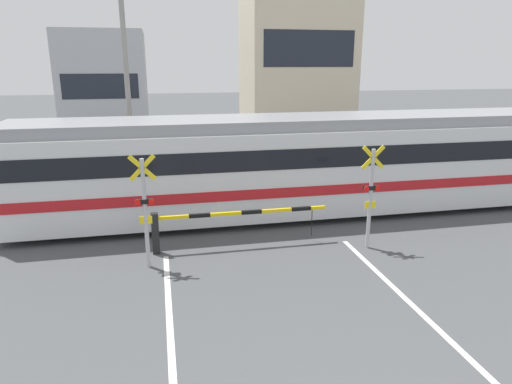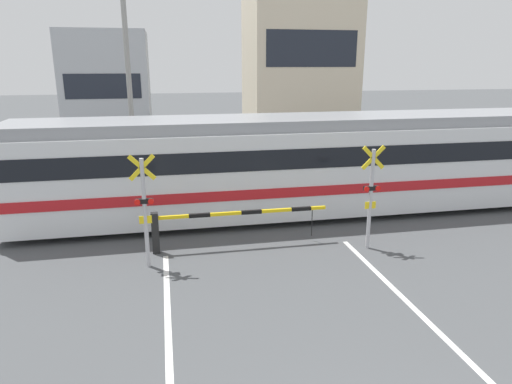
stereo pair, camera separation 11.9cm
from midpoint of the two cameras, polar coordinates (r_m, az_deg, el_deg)
rail_track_near at (r=15.34m, az=-1.63°, el=-3.81°), size 50.00×0.10×0.08m
rail_track_far at (r=16.68m, az=-2.53°, el=-2.18°), size 50.00×0.10×0.08m
road_stripe_right at (r=9.27m, az=27.14°, el=-20.25°), size 0.14×12.82×0.01m
commuter_train at (r=16.30m, az=8.44°, el=3.80°), size 21.22×3.06×3.45m
crossing_barrier_near at (r=13.10m, az=-6.42°, el=-3.70°), size 5.10×0.20×1.19m
crossing_barrier_far at (r=19.16m, az=0.46°, el=2.71°), size 5.10×0.20×1.19m
crossing_signal_left at (r=11.98m, az=-13.99°, el=-1.81°), size 0.68×0.15×3.02m
crossing_signal_right at (r=13.26m, az=13.90°, el=-0.09°), size 0.68×0.15×3.02m
pedestrian at (r=21.08m, az=-4.73°, el=4.07°), size 0.38×0.22×1.60m
building_left_of_street at (r=31.00m, az=-18.39°, el=12.01°), size 5.06×5.47×7.07m
building_right_of_street at (r=32.17m, az=4.97°, el=16.32°), size 6.94×5.47×10.97m
utility_pole_streetside at (r=20.77m, az=-15.98°, el=13.13°), size 0.22×0.22×8.84m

